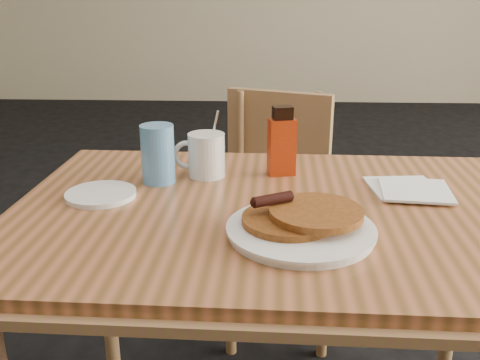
# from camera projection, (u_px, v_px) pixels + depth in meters

# --- Properties ---
(main_table) EXTENTS (1.28, 0.88, 0.75)m
(main_table) POSITION_uv_depth(u_px,v_px,m) (286.00, 224.00, 1.20)
(main_table) COLOR #B0633E
(main_table) RESTS_ON floor
(chair_main_far) EXTENTS (0.50, 0.51, 0.86)m
(chair_main_far) POSITION_uv_depth(u_px,v_px,m) (278.00, 192.00, 1.93)
(chair_main_far) COLOR #A06E4B
(chair_main_far) RESTS_ON floor
(pancake_plate) EXTENTS (0.29, 0.29, 0.07)m
(pancake_plate) POSITION_uv_depth(u_px,v_px,m) (301.00, 225.00, 1.05)
(pancake_plate) COLOR white
(pancake_plate) RESTS_ON main_table
(coffee_mug) EXTENTS (0.13, 0.09, 0.18)m
(coffee_mug) POSITION_uv_depth(u_px,v_px,m) (205.00, 154.00, 1.36)
(coffee_mug) COLOR white
(coffee_mug) RESTS_ON main_table
(syrup_bottle) EXTENTS (0.08, 0.06, 0.18)m
(syrup_bottle) POSITION_uv_depth(u_px,v_px,m) (282.00, 143.00, 1.37)
(syrup_bottle) COLOR maroon
(syrup_bottle) RESTS_ON main_table
(napkin_stack) EXTENTS (0.19, 0.20, 0.01)m
(napkin_stack) POSITION_uv_depth(u_px,v_px,m) (409.00, 189.00, 1.27)
(napkin_stack) COLOR white
(napkin_stack) RESTS_ON main_table
(blue_tumbler) EXTENTS (0.09, 0.09, 0.15)m
(blue_tumbler) POSITION_uv_depth(u_px,v_px,m) (158.00, 154.00, 1.31)
(blue_tumbler) COLOR #5591C8
(blue_tumbler) RESTS_ON main_table
(side_saucer) EXTENTS (0.18, 0.18, 0.01)m
(side_saucer) POSITION_uv_depth(u_px,v_px,m) (101.00, 194.00, 1.24)
(side_saucer) COLOR white
(side_saucer) RESTS_ON main_table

